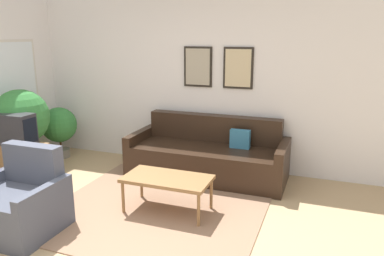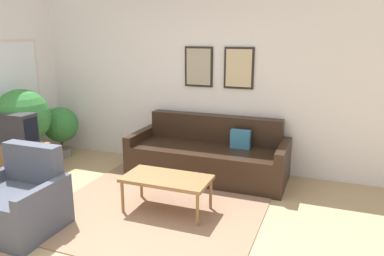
{
  "view_description": "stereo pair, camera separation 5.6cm",
  "coord_description": "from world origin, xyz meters",
  "px_view_note": "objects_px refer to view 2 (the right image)",
  "views": [
    {
      "loc": [
        2.08,
        -2.74,
        2.03
      ],
      "look_at": [
        0.45,
        1.66,
        0.85
      ],
      "focal_mm": 35.0,
      "sensor_mm": 36.0,
      "label": 1
    },
    {
      "loc": [
        2.13,
        -2.72,
        2.03
      ],
      "look_at": [
        0.45,
        1.66,
        0.85
      ],
      "focal_mm": 35.0,
      "sensor_mm": 36.0,
      "label": 2
    }
  ],
  "objects_px": {
    "armchair": "(19,203)",
    "potted_plant_tall": "(23,119)",
    "couch": "(209,156)",
    "tv": "(16,128)",
    "coffee_table": "(167,180)"
  },
  "relations": [
    {
      "from": "armchair",
      "to": "couch",
      "type": "bearing_deg",
      "value": 72.42
    },
    {
      "from": "couch",
      "to": "armchair",
      "type": "relative_size",
      "value": 2.57
    },
    {
      "from": "couch",
      "to": "tv",
      "type": "distance_m",
      "value": 2.71
    },
    {
      "from": "tv",
      "to": "armchair",
      "type": "bearing_deg",
      "value": -45.38
    },
    {
      "from": "couch",
      "to": "tv",
      "type": "xyz_separation_m",
      "value": [
        -2.4,
        -1.16,
        0.48
      ]
    },
    {
      "from": "coffee_table",
      "to": "armchair",
      "type": "bearing_deg",
      "value": -143.64
    },
    {
      "from": "armchair",
      "to": "potted_plant_tall",
      "type": "distance_m",
      "value": 1.93
    },
    {
      "from": "couch",
      "to": "tv",
      "type": "relative_size",
      "value": 4.14
    },
    {
      "from": "tv",
      "to": "coffee_table",
      "type": "bearing_deg",
      "value": -2.21
    },
    {
      "from": "armchair",
      "to": "potted_plant_tall",
      "type": "height_order",
      "value": "potted_plant_tall"
    },
    {
      "from": "couch",
      "to": "coffee_table",
      "type": "height_order",
      "value": "couch"
    },
    {
      "from": "couch",
      "to": "potted_plant_tall",
      "type": "height_order",
      "value": "potted_plant_tall"
    },
    {
      "from": "coffee_table",
      "to": "tv",
      "type": "distance_m",
      "value": 2.34
    },
    {
      "from": "coffee_table",
      "to": "couch",
      "type": "bearing_deg",
      "value": 85.82
    },
    {
      "from": "couch",
      "to": "potted_plant_tall",
      "type": "bearing_deg",
      "value": -162.74
    }
  ]
}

